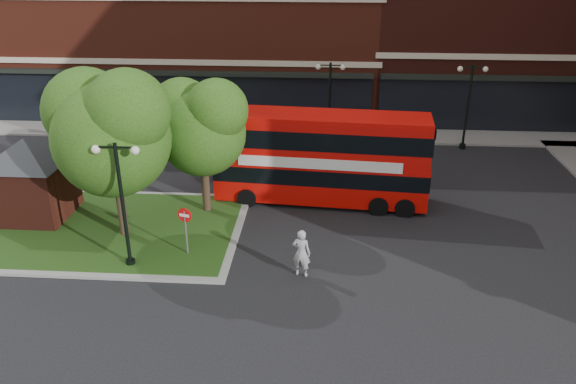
# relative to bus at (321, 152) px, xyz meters

# --- Properties ---
(ground) EXTENTS (120.00, 120.00, 0.00)m
(ground) POSITION_rel_bus_xyz_m (-1.64, -6.63, -2.46)
(ground) COLOR black
(ground) RESTS_ON ground
(pavement_far) EXTENTS (44.00, 3.00, 0.12)m
(pavement_far) POSITION_rel_bus_xyz_m (-1.64, 9.87, -2.40)
(pavement_far) COLOR slate
(pavement_far) RESTS_ON ground
(terrace_far_left) EXTENTS (26.00, 12.00, 14.00)m
(terrace_far_left) POSITION_rel_bus_xyz_m (-9.64, 17.37, 4.54)
(terrace_far_left) COLOR maroon
(terrace_far_left) RESTS_ON ground
(traffic_island) EXTENTS (12.60, 7.60, 0.15)m
(traffic_island) POSITION_rel_bus_xyz_m (-9.64, -3.63, -2.39)
(traffic_island) COLOR gray
(traffic_island) RESTS_ON ground
(kiosk) EXTENTS (6.51, 6.51, 3.60)m
(kiosk) POSITION_rel_bus_xyz_m (-12.64, -2.63, -0.14)
(kiosk) COLOR #471911
(kiosk) RESTS_ON traffic_island
(tree_island_west) EXTENTS (5.40, 4.71, 7.21)m
(tree_island_west) POSITION_rel_bus_xyz_m (-8.24, -4.06, 2.33)
(tree_island_west) COLOR #2D2116
(tree_island_west) RESTS_ON ground
(tree_island_east) EXTENTS (4.46, 3.90, 6.29)m
(tree_island_east) POSITION_rel_bus_xyz_m (-5.22, -1.57, 1.78)
(tree_island_east) COLOR #2D2116
(tree_island_east) RESTS_ON ground
(lamp_island) EXTENTS (1.72, 0.36, 5.00)m
(lamp_island) POSITION_rel_bus_xyz_m (-7.14, -6.43, 0.37)
(lamp_island) COLOR black
(lamp_island) RESTS_ON ground
(lamp_far_left) EXTENTS (1.72, 0.36, 5.00)m
(lamp_far_left) POSITION_rel_bus_xyz_m (0.36, 7.87, 0.37)
(lamp_far_left) COLOR black
(lamp_far_left) RESTS_ON ground
(lamp_far_right) EXTENTS (1.72, 0.36, 5.00)m
(lamp_far_right) POSITION_rel_bus_xyz_m (8.36, 7.87, 0.37)
(lamp_far_right) COLOR black
(lamp_far_right) RESTS_ON ground
(bus) EXTENTS (9.96, 3.02, 3.75)m
(bus) POSITION_rel_bus_xyz_m (0.00, 0.00, 0.00)
(bus) COLOR red
(bus) RESTS_ON ground
(woman) EXTENTS (0.78, 0.61, 1.88)m
(woman) POSITION_rel_bus_xyz_m (-0.60, -6.57, -1.52)
(woman) COLOR #99999C
(woman) RESTS_ON ground
(car_silver) EXTENTS (3.83, 1.95, 1.25)m
(car_silver) POSITION_rel_bus_xyz_m (-8.38, 7.87, -1.83)
(car_silver) COLOR #AAAEB2
(car_silver) RESTS_ON ground
(car_white) EXTENTS (4.22, 1.54, 1.38)m
(car_white) POSITION_rel_bus_xyz_m (3.25, 7.87, -1.77)
(car_white) COLOR white
(car_white) RESTS_ON ground
(no_entry_sign) EXTENTS (0.57, 0.20, 2.10)m
(no_entry_sign) POSITION_rel_bus_xyz_m (-5.14, -5.51, -0.96)
(no_entry_sign) COLOR slate
(no_entry_sign) RESTS_ON ground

